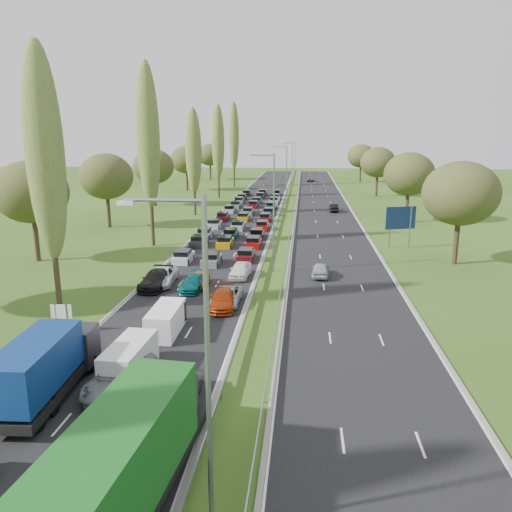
% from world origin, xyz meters
% --- Properties ---
extents(ground, '(260.00, 260.00, 0.00)m').
position_xyz_m(ground, '(4.50, 80.00, 0.00)').
color(ground, '#2F4D18').
rests_on(ground, ground).
extents(near_carriageway, '(10.50, 215.00, 0.04)m').
position_xyz_m(near_carriageway, '(-2.25, 82.50, 0.00)').
color(near_carriageway, black).
rests_on(near_carriageway, ground).
extents(far_carriageway, '(10.50, 215.00, 0.04)m').
position_xyz_m(far_carriageway, '(11.25, 82.50, 0.00)').
color(far_carriageway, black).
rests_on(far_carriageway, ground).
extents(central_reservation, '(2.36, 215.00, 0.32)m').
position_xyz_m(central_reservation, '(4.50, 82.50, 0.55)').
color(central_reservation, gray).
rests_on(central_reservation, ground).
extents(lamp_columns, '(0.18, 140.18, 12.00)m').
position_xyz_m(lamp_columns, '(4.50, 78.00, 6.00)').
color(lamp_columns, gray).
rests_on(lamp_columns, ground).
extents(poplar_row, '(2.80, 127.80, 22.44)m').
position_xyz_m(poplar_row, '(-11.50, 68.17, 12.39)').
color(poplar_row, '#2D2116').
rests_on(poplar_row, ground).
extents(woodland_left, '(8.00, 166.00, 11.10)m').
position_xyz_m(woodland_left, '(-22.00, 62.63, 7.68)').
color(woodland_left, '#2D2116').
rests_on(woodland_left, ground).
extents(woodland_right, '(8.00, 153.00, 11.10)m').
position_xyz_m(woodland_right, '(24.00, 66.67, 7.68)').
color(woodland_right, '#2D2116').
rests_on(woodland_right, ground).
extents(traffic_queue_fill, '(9.11, 68.64, 0.80)m').
position_xyz_m(traffic_queue_fill, '(-2.24, 77.54, 0.44)').
color(traffic_queue_fill, silver).
rests_on(traffic_queue_fill, ground).
extents(near_car_2, '(2.81, 5.56, 1.51)m').
position_xyz_m(near_car_2, '(-5.72, 37.42, 0.77)').
color(near_car_2, silver).
rests_on(near_car_2, near_carriageway).
extents(near_car_3, '(2.31, 5.42, 1.56)m').
position_xyz_m(near_car_3, '(-5.93, 36.30, 0.80)').
color(near_car_3, black).
rests_on(near_car_3, near_carriageway).
extents(near_car_6, '(2.99, 5.76, 1.55)m').
position_xyz_m(near_car_6, '(-2.42, 17.61, 0.80)').
color(near_car_6, gray).
rests_on(near_car_6, near_carriageway).
extents(near_car_7, '(2.21, 4.67, 1.32)m').
position_xyz_m(near_car_7, '(-2.33, 35.93, 0.68)').
color(near_car_7, '#054F52').
rests_on(near_car_7, near_carriageway).
extents(near_car_8, '(1.62, 3.97, 1.35)m').
position_xyz_m(near_car_8, '(-2.02, 37.19, 0.69)').
color(near_car_8, '#C0810C').
rests_on(near_car_8, near_carriageway).
extents(near_car_9, '(1.63, 4.32, 1.41)m').
position_xyz_m(near_car_9, '(1.31, 16.44, 0.72)').
color(near_car_9, black).
rests_on(near_car_9, near_carriageway).
extents(near_car_10, '(2.31, 4.83, 1.33)m').
position_xyz_m(near_car_10, '(1.29, 32.42, 0.69)').
color(near_car_10, '#A7ABB0').
rests_on(near_car_10, near_carriageway).
extents(near_car_11, '(2.33, 5.00, 1.41)m').
position_xyz_m(near_car_11, '(1.11, 31.45, 0.73)').
color(near_car_11, '#942B09').
rests_on(near_car_11, near_carriageway).
extents(near_car_12, '(2.05, 4.48, 1.49)m').
position_xyz_m(near_car_12, '(1.39, 40.52, 0.77)').
color(near_car_12, white).
rests_on(near_car_12, near_carriageway).
extents(far_car_0, '(1.91, 4.18, 1.39)m').
position_xyz_m(far_car_0, '(9.29, 41.55, 0.72)').
color(far_car_0, '#A0A5A9').
rests_on(far_car_0, far_carriageway).
extents(far_car_1, '(1.60, 4.42, 1.45)m').
position_xyz_m(far_car_1, '(12.97, 85.34, 0.74)').
color(far_car_1, black).
rests_on(far_car_1, far_carriageway).
extents(far_car_2, '(2.28, 4.79, 1.32)m').
position_xyz_m(far_car_2, '(9.30, 146.40, 0.68)').
color(far_car_2, slate).
rests_on(far_car_2, far_carriageway).
extents(blue_lorry, '(2.37, 8.55, 3.61)m').
position_xyz_m(blue_lorry, '(-5.84, 16.38, 1.88)').
color(blue_lorry, black).
rests_on(blue_lorry, near_carriageway).
extents(green_lorry, '(2.70, 14.57, 4.32)m').
position_xyz_m(green_lorry, '(1.19, 7.44, 2.31)').
color(green_lorry, black).
rests_on(green_lorry, near_carriageway).
extents(white_van_front, '(1.91, 4.88, 1.96)m').
position_xyz_m(white_van_front, '(-2.45, 19.61, 1.01)').
color(white_van_front, silver).
rests_on(white_van_front, near_carriageway).
extents(white_van_rear, '(1.87, 4.78, 1.92)m').
position_xyz_m(white_van_rear, '(-2.03, 25.96, 0.99)').
color(white_van_rear, white).
rests_on(white_van_rear, near_carriageway).
extents(info_sign, '(1.50, 0.16, 2.10)m').
position_xyz_m(info_sign, '(-9.40, 25.17, 1.37)').
color(info_sign, gray).
rests_on(info_sign, ground).
extents(direction_sign, '(3.83, 1.36, 5.20)m').
position_xyz_m(direction_sign, '(19.40, 55.44, 3.57)').
color(direction_sign, gray).
rests_on(direction_sign, ground).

